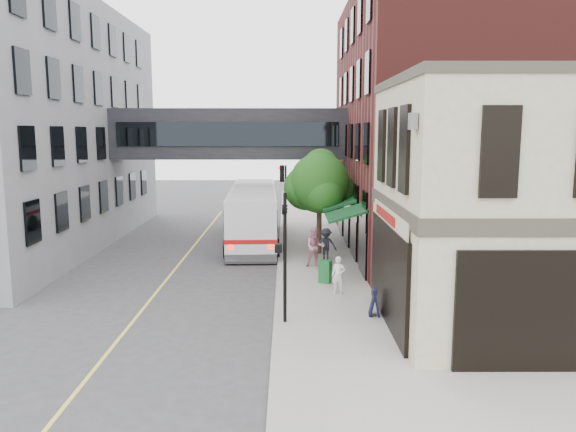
{
  "coord_description": "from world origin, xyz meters",
  "views": [
    {
      "loc": [
        0.46,
        -16.66,
        6.7
      ],
      "look_at": [
        0.51,
        4.63,
        3.45
      ],
      "focal_mm": 35.0,
      "sensor_mm": 36.0,
      "label": 1
    }
  ],
  "objects_px": {
    "pedestrian_c": "(326,245)",
    "sandwich_board": "(374,302)",
    "pedestrian_a": "(338,275)",
    "newspaper_box": "(325,271)",
    "bus": "(253,212)",
    "pedestrian_b": "(315,247)"
  },
  "relations": [
    {
      "from": "bus",
      "to": "pedestrian_c",
      "type": "relative_size",
      "value": 7.26
    },
    {
      "from": "pedestrian_b",
      "to": "newspaper_box",
      "type": "distance_m",
      "value": 2.96
    },
    {
      "from": "newspaper_box",
      "to": "sandwich_board",
      "type": "xyz_separation_m",
      "value": [
        1.47,
        -4.4,
        0.0
      ]
    },
    {
      "from": "newspaper_box",
      "to": "sandwich_board",
      "type": "bearing_deg",
      "value": -49.57
    },
    {
      "from": "newspaper_box",
      "to": "sandwich_board",
      "type": "height_order",
      "value": "sandwich_board"
    },
    {
      "from": "bus",
      "to": "pedestrian_c",
      "type": "bearing_deg",
      "value": -54.41
    },
    {
      "from": "pedestrian_c",
      "to": "newspaper_box",
      "type": "relative_size",
      "value": 1.72
    },
    {
      "from": "pedestrian_b",
      "to": "pedestrian_a",
      "type": "bearing_deg",
      "value": -86.65
    },
    {
      "from": "bus",
      "to": "newspaper_box",
      "type": "distance_m",
      "value": 10.44
    },
    {
      "from": "bus",
      "to": "newspaper_box",
      "type": "bearing_deg",
      "value": -69.16
    },
    {
      "from": "pedestrian_b",
      "to": "pedestrian_c",
      "type": "distance_m",
      "value": 1.35
    },
    {
      "from": "pedestrian_b",
      "to": "pedestrian_c",
      "type": "relative_size",
      "value": 1.15
    },
    {
      "from": "pedestrian_a",
      "to": "newspaper_box",
      "type": "distance_m",
      "value": 1.78
    },
    {
      "from": "bus",
      "to": "sandwich_board",
      "type": "bearing_deg",
      "value": -69.91
    },
    {
      "from": "pedestrian_c",
      "to": "newspaper_box",
      "type": "height_order",
      "value": "pedestrian_c"
    },
    {
      "from": "bus",
      "to": "pedestrian_c",
      "type": "xyz_separation_m",
      "value": [
        4.0,
        -5.6,
        -0.84
      ]
    },
    {
      "from": "sandwich_board",
      "to": "pedestrian_a",
      "type": "bearing_deg",
      "value": 117.17
    },
    {
      "from": "pedestrian_c",
      "to": "sandwich_board",
      "type": "distance_m",
      "value": 8.59
    },
    {
      "from": "pedestrian_a",
      "to": "bus",
      "type": "bearing_deg",
      "value": 126.58
    },
    {
      "from": "pedestrian_b",
      "to": "pedestrian_c",
      "type": "bearing_deg",
      "value": 57.47
    },
    {
      "from": "bus",
      "to": "pedestrian_c",
      "type": "distance_m",
      "value": 6.93
    },
    {
      "from": "pedestrian_a",
      "to": "sandwich_board",
      "type": "xyz_separation_m",
      "value": [
        1.05,
        -2.7,
        -0.27
      ]
    }
  ]
}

